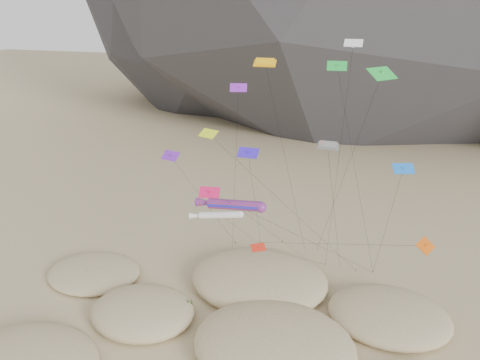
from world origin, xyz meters
name	(u,v)px	position (x,y,z in m)	size (l,w,h in m)	color
dunes	(240,335)	(0.06, 4.48, 0.76)	(50.56, 36.77, 4.01)	#CCB789
dune_grass	(221,343)	(-1.40, 2.57, 0.84)	(40.30, 29.87, 1.55)	black
kite_stakes	(296,254)	(2.37, 23.14, 0.15)	(19.20, 7.07, 0.30)	#3F2D1E
rainbow_tube_kite	(232,205)	(-2.06, 8.58, 13.21)	(9.95, 14.97, 14.08)	red
white_tube_kite	(218,215)	(-4.64, 11.36, 10.45)	(6.05, 14.11, 11.07)	silver
orange_parafoil	(266,66)	(-0.64, 15.88, 26.15)	(5.08, 10.18, 26.99)	#EAA40C
multi_parafoil	(328,148)	(6.79, 12.02, 19.03)	(2.68, 10.71, 19.71)	red
delta_kites	(296,147)	(3.75, 11.25, 19.07)	(28.57, 19.72, 29.19)	#D8F71A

